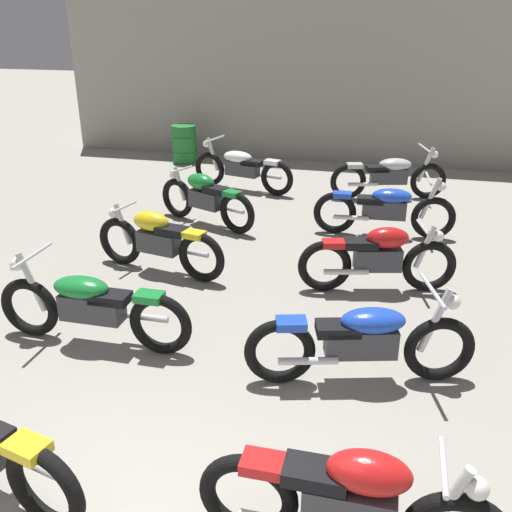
% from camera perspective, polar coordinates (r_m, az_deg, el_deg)
% --- Properties ---
extents(back_wall, '(12.73, 0.24, 3.60)m').
position_cam_1_polar(back_wall, '(13.46, 7.66, 16.96)').
color(back_wall, '#9E998E').
rests_on(back_wall, ground).
extents(motorcycle_left_row_1, '(2.17, 0.68, 0.97)m').
position_cam_1_polar(motorcycle_left_row_1, '(6.14, -16.22, -4.79)').
color(motorcycle_left_row_1, black).
rests_on(motorcycle_left_row_1, ground).
extents(motorcycle_left_row_2, '(1.95, 0.60, 0.88)m').
position_cam_1_polar(motorcycle_left_row_2, '(7.65, -9.79, 1.57)').
color(motorcycle_left_row_2, black).
rests_on(motorcycle_left_row_2, ground).
extents(motorcycle_left_row_3, '(1.85, 0.88, 0.88)m').
position_cam_1_polar(motorcycle_left_row_3, '(9.33, -5.09, 5.83)').
color(motorcycle_left_row_3, black).
rests_on(motorcycle_left_row_3, ground).
extents(motorcycle_left_row_4, '(2.13, 0.80, 0.97)m').
position_cam_1_polar(motorcycle_left_row_4, '(11.19, -1.44, 8.85)').
color(motorcycle_left_row_4, black).
rests_on(motorcycle_left_row_4, ground).
extents(motorcycle_right_row_0, '(1.97, 0.48, 0.88)m').
position_cam_1_polar(motorcycle_right_row_0, '(3.88, 9.51, -23.11)').
color(motorcycle_right_row_0, black).
rests_on(motorcycle_right_row_0, ground).
extents(motorcycle_right_row_1, '(2.12, 0.86, 0.97)m').
position_cam_1_polar(motorcycle_right_row_1, '(5.41, 10.60, -8.25)').
color(motorcycle_right_row_1, black).
rests_on(motorcycle_right_row_1, ground).
extents(motorcycle_right_row_2, '(1.94, 0.67, 0.88)m').
position_cam_1_polar(motorcycle_right_row_2, '(7.18, 12.18, -0.10)').
color(motorcycle_right_row_2, black).
rests_on(motorcycle_right_row_2, ground).
extents(motorcycle_right_row_3, '(2.17, 0.68, 0.97)m').
position_cam_1_polar(motorcycle_right_row_3, '(9.03, 12.80, 4.69)').
color(motorcycle_right_row_3, black).
rests_on(motorcycle_right_row_3, ground).
extents(motorcycle_right_row_4, '(2.12, 0.85, 0.97)m').
position_cam_1_polar(motorcycle_right_row_4, '(10.94, 13.24, 7.90)').
color(motorcycle_right_row_4, black).
rests_on(motorcycle_right_row_4, ground).
extents(oil_drum, '(0.59, 0.59, 0.85)m').
position_cam_1_polar(oil_drum, '(13.51, -7.20, 11.09)').
color(oil_drum, '#1E722D').
rests_on(oil_drum, ground).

